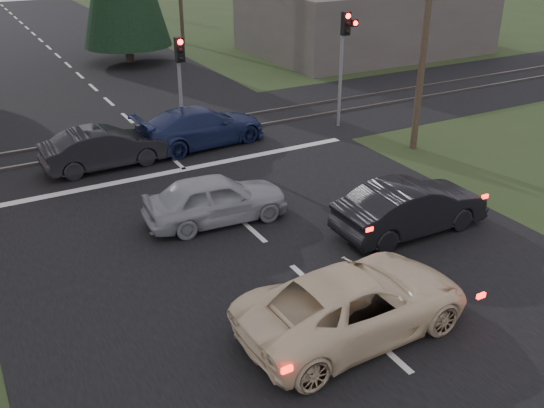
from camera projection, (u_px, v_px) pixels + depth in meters
ground at (308, 281)px, 14.81m from camera, size 120.00×120.00×0.00m
road at (167, 154)px, 22.70m from camera, size 14.00×100.00×0.01m
rail_corridor at (150, 138)px, 24.28m from camera, size 120.00×8.00×0.01m
stop_line at (185, 169)px, 21.28m from camera, size 13.00×0.35×0.00m
rail_near at (156, 143)px, 23.63m from camera, size 120.00×0.12×0.10m
rail_far at (143, 131)px, 24.89m from camera, size 120.00×0.12×0.10m
traffic_signal_right at (345, 47)px, 24.16m from camera, size 0.68×0.48×4.70m
traffic_signal_center at (180, 73)px, 22.46m from camera, size 0.32×0.48×4.10m
utility_pole_near at (426, 21)px, 21.22m from camera, size 1.80×0.26×9.00m
building_right at (364, 19)px, 39.18m from camera, size 14.00×10.00×4.00m
cream_coupe at (355, 303)px, 12.74m from camera, size 5.25×2.54×1.44m
dark_hatchback at (411, 207)px, 16.84m from camera, size 4.50×1.57×1.48m
silver_car at (216, 199)px, 17.42m from camera, size 4.27×1.98×1.42m
blue_sedan at (201, 127)px, 23.23m from camera, size 5.31×2.59×1.49m
dark_car_far at (105, 148)px, 21.20m from camera, size 4.38×1.64×1.43m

